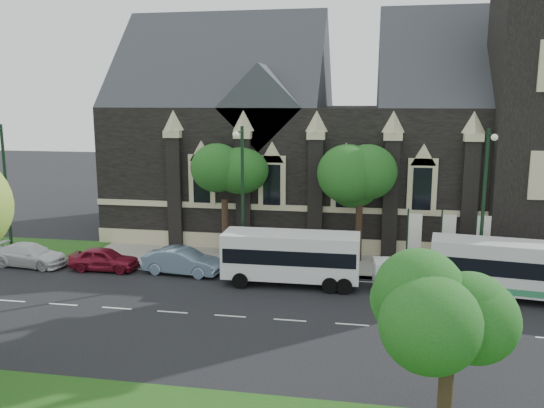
% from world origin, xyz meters
% --- Properties ---
extents(ground, '(160.00, 160.00, 0.00)m').
position_xyz_m(ground, '(0.00, 0.00, 0.00)').
color(ground, black).
rests_on(ground, ground).
extents(sidewalk, '(80.00, 5.00, 0.15)m').
position_xyz_m(sidewalk, '(0.00, 9.50, 0.07)').
color(sidewalk, gray).
rests_on(sidewalk, ground).
extents(museum, '(40.00, 17.70, 29.90)m').
position_xyz_m(museum, '(5.12, 18.78, 8.17)').
color(museum, black).
rests_on(museum, ground).
extents(tree_park_east, '(3.40, 3.40, 6.28)m').
position_xyz_m(tree_park_east, '(6.18, -9.32, 4.62)').
color(tree_park_east, black).
rests_on(tree_park_east, ground).
extents(tree_walk_right, '(4.08, 4.08, 7.80)m').
position_xyz_m(tree_walk_right, '(3.21, 10.71, 5.82)').
color(tree_walk_right, black).
rests_on(tree_walk_right, ground).
extents(tree_walk_left, '(3.91, 3.91, 7.64)m').
position_xyz_m(tree_walk_left, '(-5.80, 10.70, 5.73)').
color(tree_walk_left, black).
rests_on(tree_walk_left, ground).
extents(street_lamp_near, '(0.36, 1.88, 9.00)m').
position_xyz_m(street_lamp_near, '(10.00, 7.09, 5.11)').
color(street_lamp_near, black).
rests_on(street_lamp_near, ground).
extents(street_lamp_mid, '(0.36, 1.88, 9.00)m').
position_xyz_m(street_lamp_mid, '(-4.00, 7.09, 5.11)').
color(street_lamp_mid, black).
rests_on(street_lamp_mid, ground).
extents(street_lamp_far, '(0.36, 1.88, 9.00)m').
position_xyz_m(street_lamp_far, '(-20.00, 7.09, 5.11)').
color(street_lamp_far, black).
rests_on(street_lamp_far, ground).
extents(banner_flag_left, '(0.90, 0.10, 4.00)m').
position_xyz_m(banner_flag_left, '(6.29, 9.00, 2.38)').
color(banner_flag_left, black).
rests_on(banner_flag_left, ground).
extents(banner_flag_center, '(0.90, 0.10, 4.00)m').
position_xyz_m(banner_flag_center, '(8.29, 9.00, 2.38)').
color(banner_flag_center, black).
rests_on(banner_flag_center, ground).
extents(banner_flag_right, '(0.90, 0.10, 4.00)m').
position_xyz_m(banner_flag_right, '(10.29, 9.00, 2.38)').
color(banner_flag_right, black).
rests_on(banner_flag_right, ground).
extents(tour_coach, '(10.94, 3.69, 3.13)m').
position_xyz_m(tour_coach, '(12.44, 4.82, 1.71)').
color(tour_coach, silver).
rests_on(tour_coach, ground).
extents(shuttle_bus, '(7.85, 2.81, 3.02)m').
position_xyz_m(shuttle_bus, '(-0.72, 5.38, 1.74)').
color(shuttle_bus, white).
rests_on(shuttle_bus, ground).
extents(box_trailer, '(3.28, 1.93, 1.71)m').
position_xyz_m(box_trailer, '(5.11, 5.33, 0.97)').
color(box_trailer, silver).
rests_on(box_trailer, ground).
extents(sedan, '(5.01, 2.18, 1.60)m').
position_xyz_m(sedan, '(-7.58, 6.12, 0.80)').
color(sedan, '#7A94B0').
rests_on(sedan, ground).
extents(car_far_red, '(4.32, 1.82, 1.46)m').
position_xyz_m(car_far_red, '(-12.65, 5.95, 0.73)').
color(car_far_red, maroon).
rests_on(car_far_red, ground).
extents(car_far_white, '(5.12, 2.45, 1.44)m').
position_xyz_m(car_far_white, '(-17.77, 5.98, 0.72)').
color(car_far_white, silver).
rests_on(car_far_white, ground).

